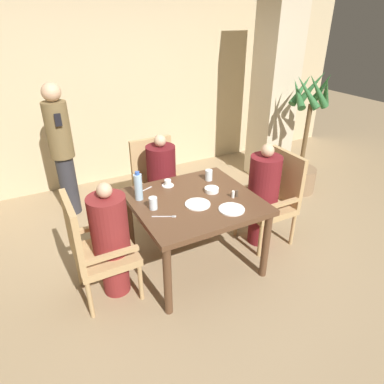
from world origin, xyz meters
TOP-DOWN VIEW (x-y plane):
  - ground_plane at (0.00, 0.00)m, footprint 16.00×16.00m
  - wall_back at (0.00, 2.39)m, footprint 8.00×0.06m
  - pillar_stone at (2.02, 1.39)m, footprint 0.48×0.48m
  - dining_table at (0.00, 0.00)m, footprint 1.12×1.06m
  - chair_left_side at (-0.96, -0.00)m, footprint 0.50×0.50m
  - diner_in_left_chair at (-0.81, 0.00)m, footprint 0.32×0.32m
  - chair_far_side at (0.00, 0.93)m, footprint 0.50×0.50m
  - diner_in_far_chair at (-0.00, 0.78)m, footprint 0.32×0.32m
  - chair_right_side at (0.96, -0.00)m, footprint 0.50×0.50m
  - diner_in_right_chair at (0.81, 0.00)m, footprint 0.32×0.32m
  - standing_host at (-0.90, 1.61)m, footprint 0.27×0.31m
  - potted_palm at (2.06, 0.72)m, footprint 0.58×0.57m
  - plate_main_left at (-0.03, -0.10)m, footprint 0.23×0.23m
  - plate_main_right at (0.19, -0.32)m, footprint 0.23×0.23m
  - teacup_with_saucer at (-0.11, 0.37)m, footprint 0.12×0.12m
  - bowl_small at (0.22, 0.06)m, footprint 0.14×0.14m
  - water_bottle at (-0.45, 0.24)m, footprint 0.07×0.07m
  - glass_tall_near at (0.32, 0.29)m, footprint 0.07×0.07m
  - glass_tall_mid at (-0.40, 0.02)m, footprint 0.07×0.07m
  - salt_shaker at (0.33, -0.14)m, footprint 0.03×0.03m
  - pepper_shaker at (0.37, -0.14)m, footprint 0.03×0.03m
  - fork_beside_plate at (-0.35, -0.16)m, footprint 0.19×0.11m
  - knife_beside_plate at (-0.35, 0.38)m, footprint 0.21×0.09m

SIDE VIEW (x-z plane):
  - ground_plane at x=0.00m, z-range 0.00..0.00m
  - chair_left_side at x=-0.96m, z-range 0.03..1.03m
  - chair_far_side at x=0.00m, z-range 0.03..1.03m
  - chair_right_side at x=0.96m, z-range 0.03..1.03m
  - diner_in_left_chair at x=-0.81m, z-range 0.02..1.11m
  - potted_palm at x=2.06m, z-range -0.25..1.40m
  - diner_in_far_chair at x=0.00m, z-range 0.02..1.15m
  - diner_in_right_chair at x=0.81m, z-range 0.02..1.16m
  - dining_table at x=0.00m, z-range 0.28..1.02m
  - fork_beside_plate at x=-0.35m, z-range 0.74..0.75m
  - knife_beside_plate at x=-0.35m, z-range 0.74..0.75m
  - plate_main_left at x=-0.03m, z-range 0.74..0.75m
  - plate_main_right at x=0.19m, z-range 0.74..0.75m
  - bowl_small at x=0.22m, z-range 0.74..0.78m
  - teacup_with_saucer at x=-0.11m, z-range 0.74..0.80m
  - pepper_shaker at x=0.37m, z-range 0.74..0.81m
  - salt_shaker at x=0.33m, z-range 0.74..0.81m
  - glass_tall_near at x=0.32m, z-range 0.74..0.85m
  - glass_tall_mid at x=-0.40m, z-range 0.74..0.85m
  - standing_host at x=-0.90m, z-range 0.06..1.67m
  - water_bottle at x=-0.45m, z-range 0.73..1.01m
  - pillar_stone at x=2.02m, z-range 0.00..2.70m
  - wall_back at x=0.00m, z-range 0.00..2.80m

